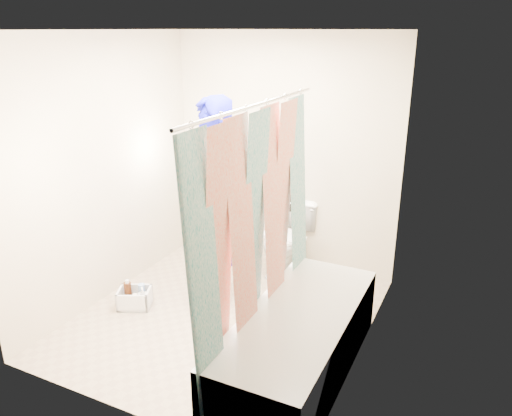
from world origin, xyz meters
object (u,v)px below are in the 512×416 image
at_px(bathtub, 298,341).
at_px(plumber, 213,201).
at_px(toilet, 288,239).
at_px(cleaning_caddy, 136,299).

distance_m(bathtub, plumber, 1.53).
relative_size(bathtub, plumber, 0.93).
bearing_deg(toilet, bathtub, -59.21).
relative_size(toilet, cleaning_caddy, 2.04).
bearing_deg(cleaning_caddy, toilet, 27.63).
relative_size(toilet, plumber, 0.39).
bearing_deg(cleaning_caddy, plumber, 21.17).
xyz_separation_m(bathtub, plumber, (-1.14, 0.77, 0.67)).
bearing_deg(plumber, toilet, 105.03).
height_order(bathtub, toilet, toilet).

